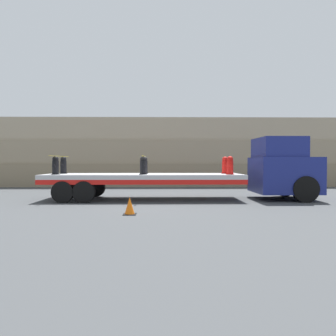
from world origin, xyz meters
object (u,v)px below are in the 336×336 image
(flatbed_trailer, at_px, (133,179))
(traffic_cone, at_px, (130,206))
(fire_hydrant_black_near_0, at_px, (55,166))
(fire_hydrant_black_far_1, at_px, (145,165))
(fire_hydrant_black_near_1, at_px, (143,166))
(fire_hydrant_black_far_0, at_px, (63,165))
(truck_cab, at_px, (285,169))
(fire_hydrant_red_far_2, at_px, (225,165))
(fire_hydrant_red_near_2, at_px, (230,166))

(flatbed_trailer, bearing_deg, traffic_cone, -86.23)
(fire_hydrant_black_near_0, height_order, fire_hydrant_black_far_1, same)
(traffic_cone, bearing_deg, fire_hydrant_black_near_1, 86.59)
(fire_hydrant_black_far_0, xyz_separation_m, traffic_cone, (3.56, -4.79, -1.26))
(flatbed_trailer, bearing_deg, fire_hydrant_black_far_0, 170.25)
(truck_cab, height_order, fire_hydrant_black_far_0, truck_cab)
(fire_hydrant_black_near_1, bearing_deg, truck_cab, 5.03)
(traffic_cone, bearing_deg, truck_cab, 32.55)
(fire_hydrant_black_far_1, height_order, fire_hydrant_red_far_2, same)
(fire_hydrant_black_near_0, xyz_separation_m, fire_hydrant_red_far_2, (7.56, 1.13, 0.00))
(flatbed_trailer, relative_size, traffic_cone, 15.40)
(flatbed_trailer, relative_size, fire_hydrant_black_near_1, 11.00)
(fire_hydrant_black_near_0, xyz_separation_m, fire_hydrant_red_near_2, (7.56, 0.00, 0.00))
(fire_hydrant_black_near_1, xyz_separation_m, fire_hydrant_black_far_1, (0.00, 1.13, 0.00))
(fire_hydrant_black_far_0, bearing_deg, traffic_cone, -53.38)
(fire_hydrant_black_far_0, bearing_deg, flatbed_trailer, -9.75)
(flatbed_trailer, bearing_deg, fire_hydrant_red_far_2, 7.51)
(truck_cab, bearing_deg, fire_hydrant_black_near_0, -176.83)
(fire_hydrant_black_near_0, relative_size, traffic_cone, 1.40)
(fire_hydrant_red_far_2, height_order, traffic_cone, fire_hydrant_red_far_2)
(flatbed_trailer, xyz_separation_m, fire_hydrant_red_far_2, (4.27, 0.56, 0.60))
(fire_hydrant_black_far_0, bearing_deg, fire_hydrant_black_far_1, 0.00)
(fire_hydrant_black_far_1, bearing_deg, fire_hydrant_black_near_1, -90.00)
(fire_hydrant_black_near_1, relative_size, fire_hydrant_red_near_2, 1.00)
(fire_hydrant_red_near_2, bearing_deg, truck_cab, 12.13)
(fire_hydrant_black_near_0, bearing_deg, fire_hydrant_black_far_1, 16.62)
(fire_hydrant_black_near_0, xyz_separation_m, fire_hydrant_black_far_0, (0.00, 1.13, 0.00))
(fire_hydrant_black_far_0, xyz_separation_m, fire_hydrant_black_far_1, (3.78, 0.00, 0.00))
(fire_hydrant_black_near_0, distance_m, fire_hydrant_black_far_0, 1.13)
(truck_cab, distance_m, flatbed_trailer, 6.91)
(traffic_cone, bearing_deg, fire_hydrant_black_far_0, 126.62)
(flatbed_trailer, relative_size, fire_hydrant_black_near_0, 11.00)
(truck_cab, relative_size, fire_hydrant_black_near_1, 3.50)
(truck_cab, xyz_separation_m, fire_hydrant_black_far_1, (-6.40, 0.56, 0.14))
(flatbed_trailer, xyz_separation_m, fire_hydrant_red_near_2, (4.27, -0.56, 0.60))
(fire_hydrant_black_far_1, bearing_deg, fire_hydrant_black_near_0, -163.38)
(truck_cab, relative_size, fire_hydrant_black_far_1, 3.50)
(fire_hydrant_black_far_0, distance_m, fire_hydrant_red_near_2, 7.64)
(fire_hydrant_black_far_1, relative_size, traffic_cone, 1.40)
(fire_hydrant_black_far_1, distance_m, traffic_cone, 4.96)
(truck_cab, bearing_deg, fire_hydrant_red_near_2, -167.87)
(flatbed_trailer, distance_m, fire_hydrant_black_near_1, 0.96)
(flatbed_trailer, distance_m, fire_hydrant_black_near_0, 3.38)
(truck_cab, height_order, flatbed_trailer, truck_cab)
(flatbed_trailer, height_order, traffic_cone, flatbed_trailer)
(truck_cab, bearing_deg, traffic_cone, -147.45)
(flatbed_trailer, height_order, fire_hydrant_red_far_2, fire_hydrant_red_far_2)
(flatbed_trailer, distance_m, fire_hydrant_black_far_1, 0.96)
(traffic_cone, bearing_deg, fire_hydrant_red_near_2, 42.50)
(truck_cab, distance_m, fire_hydrant_black_near_1, 6.43)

